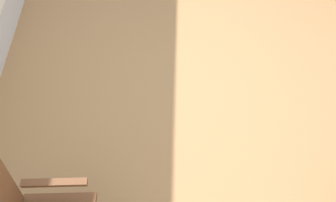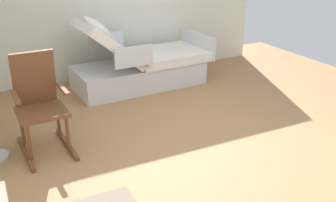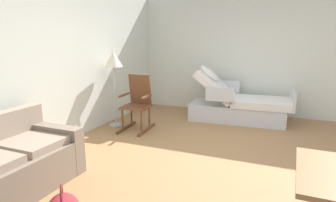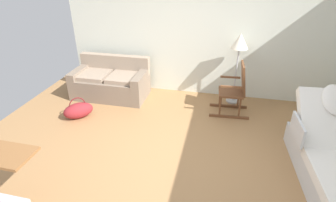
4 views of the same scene
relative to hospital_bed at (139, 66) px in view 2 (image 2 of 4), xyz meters
name	(u,v)px [view 2 (image 2 of 4)]	position (x,y,z in m)	size (l,w,h in m)	color
ground_plane	(212,147)	(-2.16, 0.05, -0.32)	(7.08, 7.08, 0.00)	#9E7247
hospital_bed	(139,66)	(0.00, 0.00, 0.00)	(1.10, 2.11, 1.18)	silver
rocking_chair	(40,105)	(-1.36, 1.67, 0.19)	(0.79, 0.53, 1.05)	brown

